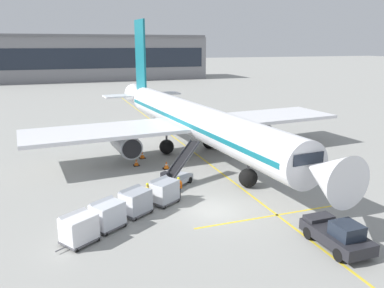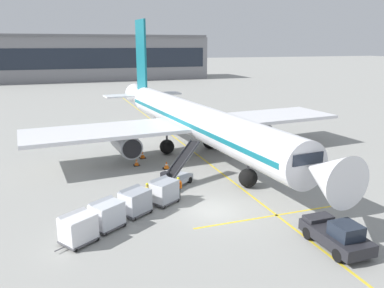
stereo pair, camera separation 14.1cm
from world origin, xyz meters
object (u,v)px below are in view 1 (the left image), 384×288
Objects in this scene: baggage_cart_third at (107,214)px; safety_cone_nose_mark at (166,165)px; safety_cone_engine_keepout at (142,155)px; safety_cone_wingtip at (136,162)px; parked_airplane at (192,120)px; ground_crew_by_carts at (179,186)px; ground_crew_by_loader at (148,192)px; baggage_cart_second at (135,201)px; belt_loader at (176,175)px; pushback_tug at (337,234)px; baggage_cart_fourth at (78,228)px; baggage_cart_lead at (164,191)px.

safety_cone_nose_mark is at bearing 56.62° from baggage_cart_third.
baggage_cart_third is 3.74× the size of safety_cone_engine_keepout.
safety_cone_wingtip is at bearing -115.70° from safety_cone_engine_keepout.
ground_crew_by_carts is (-5.30, -11.74, -2.78)m from parked_airplane.
ground_crew_by_carts reaches higher than safety_cone_engine_keepout.
ground_crew_by_carts is at bearing 10.37° from ground_crew_by_loader.
safety_cone_engine_keepout is (3.46, 13.41, -0.65)m from baggage_cart_second.
parked_airplane is 9.29× the size of belt_loader.
belt_loader reaches higher than ground_crew_by_carts.
parked_airplane is 7.92m from safety_cone_wingtip.
baggage_cart_second is at bearing -118.07° from safety_cone_nose_mark.
pushback_tug reaches higher than safety_cone_engine_keepout.
safety_cone_wingtip is (1.14, 9.82, -0.67)m from ground_crew_by_loader.
ground_crew_by_loader is (-3.28, -3.35, 0.09)m from belt_loader.
pushback_tug is at bearing -57.56° from ground_crew_by_carts.
safety_cone_engine_keepout is at bearing 108.49° from safety_cone_nose_mark.
baggage_cart_third reaches higher than pushback_tug.
parked_airplane is at bearing 51.39° from baggage_cart_fourth.
belt_loader is at bearing 45.97° from baggage_cart_second.
baggage_cart_lead is at bearing -2.94° from ground_crew_by_loader.
parked_airplane reaches higher than baggage_cart_second.
baggage_cart_fourth is 1.56× the size of ground_crew_by_carts.
pushback_tug is at bearing -29.35° from baggage_cart_third.
baggage_cart_second is 1.77m from ground_crew_by_loader.
belt_loader is 1.76× the size of baggage_cart_fourth.
baggage_cart_fourth is at bearing -114.66° from safety_cone_engine_keepout.
safety_cone_engine_keepout is (-5.61, -0.09, -3.43)m from parked_airplane.
baggage_cart_lead is at bearing -158.55° from ground_crew_by_carts.
baggage_cart_fourth is at bearing -149.12° from ground_crew_by_carts.
parked_airplane is 59.41× the size of safety_cone_nose_mark.
safety_cone_wingtip is 0.91× the size of safety_cone_nose_mark.
safety_cone_nose_mark reaches higher than safety_cone_engine_keepout.
baggage_cart_second reaches higher than safety_cone_nose_mark.
baggage_cart_lead is 0.61× the size of pushback_tug.
ground_crew_by_carts is 11.67m from safety_cone_engine_keepout.
ground_crew_by_loader is at bearing -122.77° from parked_airplane.
baggage_cart_third is 12.81m from safety_cone_nose_mark.
baggage_cart_lead is at bearing 31.08° from baggage_cart_third.
ground_crew_by_carts is at bearing 122.44° from pushback_tug.
baggage_cart_third is (-4.57, -2.76, 0.00)m from baggage_cart_lead.
baggage_cart_fourth is (-6.45, -4.13, 0.00)m from baggage_cart_lead.
baggage_cart_lead is at bearing -121.22° from belt_loader.
safety_cone_wingtip is at bearing 70.37° from baggage_cart_third.
baggage_cart_third is 3.64× the size of safety_cone_nose_mark.
baggage_cart_lead reaches higher than ground_crew_by_carts.
baggage_cart_third is at bearing -110.60° from safety_cone_engine_keepout.
belt_loader is 6.39× the size of safety_cone_nose_mark.
baggage_cart_second is 1.56× the size of ground_crew_by_loader.
ground_crew_by_carts reaches higher than safety_cone_nose_mark.
baggage_cart_fourth reaches higher than ground_crew_by_carts.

